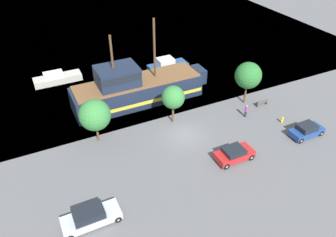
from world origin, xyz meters
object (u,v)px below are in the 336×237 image
object	(u,v)px
parked_car_curb_front	(306,130)
parked_car_curb_rear	(234,154)
moored_boat_dockside	(167,66)
moored_boat_outer	(57,78)
fire_hydrant	(282,120)
pedestrian_walking_near	(246,111)
parked_car_curb_mid	(91,217)
bench_promenade_east	(262,102)
pirate_ship	(136,88)

from	to	relation	value
parked_car_curb_front	parked_car_curb_rear	world-z (taller)	parked_car_curb_front
moored_boat_dockside	moored_boat_outer	bearing A→B (deg)	168.03
moored_boat_dockside	fire_hydrant	distance (m)	19.33
moored_boat_dockside	pedestrian_walking_near	distance (m)	15.73
moored_boat_dockside	parked_car_curb_rear	world-z (taller)	moored_boat_dockside
parked_car_curb_mid	parked_car_curb_rear	xyz separation A→B (m)	(15.12, 1.33, -0.05)
moored_boat_outer	moored_boat_dockside	bearing A→B (deg)	-11.97
fire_hydrant	pedestrian_walking_near	world-z (taller)	pedestrian_walking_near
moored_boat_outer	bench_promenade_east	world-z (taller)	moored_boat_outer
parked_car_curb_mid	bench_promenade_east	xyz separation A→B (m)	(24.26, 8.14, -0.31)
moored_boat_dockside	pedestrian_walking_near	size ratio (longest dim) A/B	3.66
parked_car_curb_mid	fire_hydrant	xyz separation A→B (m)	(23.99, 4.11, -0.34)
moored_boat_dockside	parked_car_curb_front	bearing A→B (deg)	-72.34
parked_car_curb_front	parked_car_curb_rear	bearing A→B (deg)	178.33
moored_boat_dockside	parked_car_curb_front	size ratio (longest dim) A/B	1.54
parked_car_curb_rear	parked_car_curb_mid	bearing A→B (deg)	-174.98
pedestrian_walking_near	pirate_ship	bearing A→B (deg)	139.51
parked_car_curb_front	pedestrian_walking_near	world-z (taller)	pedestrian_walking_near
moored_boat_outer	parked_car_curb_front	world-z (taller)	moored_boat_outer
moored_boat_outer	parked_car_curb_front	distance (m)	33.49
moored_boat_outer	bench_promenade_east	bearing A→B (deg)	-38.43
moored_boat_outer	parked_car_curb_rear	world-z (taller)	moored_boat_outer
moored_boat_outer	parked_car_curb_rear	bearing A→B (deg)	-61.85
parked_car_curb_rear	fire_hydrant	distance (m)	9.30
moored_boat_dockside	parked_car_curb_rear	distance (m)	21.27
moored_boat_outer	bench_promenade_east	distance (m)	28.37
parked_car_curb_rear	fire_hydrant	world-z (taller)	parked_car_curb_rear
pirate_ship	moored_boat_outer	xyz separation A→B (m)	(-8.23, 9.76, -1.34)
moored_boat_dockside	parked_car_curb_front	distance (m)	22.43
bench_promenade_east	parked_car_curb_front	bearing A→B (deg)	-87.02
pirate_ship	moored_boat_dockside	xyz separation A→B (m)	(7.56, 6.41, -1.26)
moored_boat_outer	pedestrian_walking_near	bearing A→B (deg)	-44.98
moored_boat_outer	pedestrian_walking_near	distance (m)	26.57
moored_boat_dockside	parked_car_curb_front	xyz separation A→B (m)	(6.80, -21.37, 0.03)
parked_car_curb_front	pedestrian_walking_near	distance (m)	7.05
moored_boat_dockside	pedestrian_walking_near	xyz separation A→B (m)	(3.01, -15.43, 0.13)
pirate_ship	parked_car_curb_front	size ratio (longest dim) A/B	4.56
parked_car_curb_rear	moored_boat_dockside	bearing A→B (deg)	82.69
parked_car_curb_mid	parked_car_curb_rear	world-z (taller)	parked_car_curb_mid
pirate_ship	pedestrian_walking_near	xyz separation A→B (m)	(10.57, -9.02, -1.14)
parked_car_curb_rear	parked_car_curb_front	bearing A→B (deg)	-1.67
parked_car_curb_mid	bench_promenade_east	size ratio (longest dim) A/B	2.98
moored_boat_outer	fire_hydrant	bearing A→B (deg)	-44.62
fire_hydrant	pedestrian_walking_near	size ratio (longest dim) A/B	0.47
pirate_ship	parked_car_curb_rear	size ratio (longest dim) A/B	4.47
pirate_ship	bench_promenade_east	world-z (taller)	pirate_ship
parked_car_curb_front	bench_promenade_east	size ratio (longest dim) A/B	2.42
pirate_ship	fire_hydrant	xyz separation A→B (m)	(13.72, -11.91, -1.55)
pirate_ship	moored_boat_dockside	world-z (taller)	pirate_ship
moored_boat_dockside	moored_boat_outer	distance (m)	16.14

